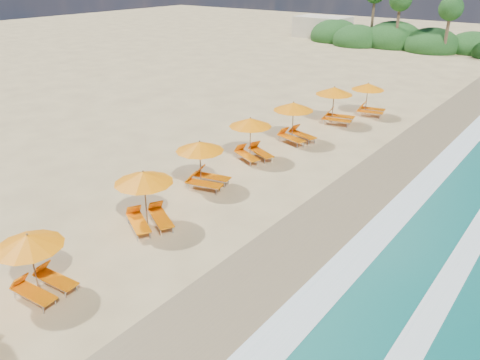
% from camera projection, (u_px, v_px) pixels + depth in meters
% --- Properties ---
extents(ground, '(160.00, 160.00, 0.00)m').
position_uv_depth(ground, '(240.00, 206.00, 19.86)').
color(ground, tan).
rests_on(ground, ground).
extents(wet_sand, '(4.00, 160.00, 0.01)m').
position_uv_depth(wet_sand, '(325.00, 236.00, 17.65)').
color(wet_sand, olive).
rests_on(wet_sand, ground).
extents(surf_foam, '(4.00, 160.00, 0.01)m').
position_uv_depth(surf_foam, '(396.00, 260.00, 16.15)').
color(surf_foam, white).
rests_on(surf_foam, ground).
extents(station_2, '(2.37, 2.23, 2.07)m').
position_uv_depth(station_2, '(36.00, 261.00, 14.12)').
color(station_2, olive).
rests_on(station_2, ground).
extents(station_3, '(3.01, 3.01, 2.27)m').
position_uv_depth(station_3, '(146.00, 196.00, 17.83)').
color(station_3, olive).
rests_on(station_3, ground).
extents(station_4, '(2.72, 2.63, 2.20)m').
position_uv_depth(station_4, '(204.00, 161.00, 21.14)').
color(station_4, olive).
rests_on(station_4, ground).
extents(station_5, '(2.90, 2.87, 2.23)m').
position_uv_depth(station_5, '(252.00, 136.00, 24.18)').
color(station_5, olive).
rests_on(station_5, ground).
extents(station_6, '(2.87, 2.78, 2.31)m').
position_uv_depth(station_6, '(295.00, 120.00, 26.64)').
color(station_6, olive).
rests_on(station_6, ground).
extents(station_7, '(2.88, 2.77, 2.37)m').
position_uv_depth(station_7, '(336.00, 103.00, 29.82)').
color(station_7, olive).
rests_on(station_7, ground).
extents(station_8, '(2.69, 2.59, 2.19)m').
position_uv_depth(station_8, '(369.00, 97.00, 31.51)').
color(station_8, olive).
rests_on(station_8, ground).
extents(treeline, '(25.80, 8.80, 9.74)m').
position_uv_depth(treeline, '(400.00, 39.00, 57.90)').
color(treeline, '#163D14').
rests_on(treeline, ground).
extents(beach_building, '(7.00, 5.00, 2.80)m').
position_uv_depth(beach_building, '(323.00, 27.00, 66.19)').
color(beach_building, beige).
rests_on(beach_building, ground).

